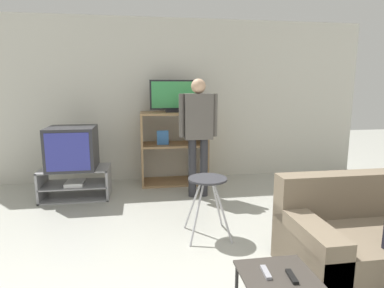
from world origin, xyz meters
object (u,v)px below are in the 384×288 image
(television_flat, at_px, (174,97))
(remote_control_white, at_px, (266,272))
(person_standing_adult, at_px, (198,126))
(tv_stand, at_px, (76,183))
(folding_stool, at_px, (208,187))
(media_shelf, at_px, (174,147))
(remote_control_black, at_px, (292,276))
(snack_table, at_px, (279,282))
(television_main, at_px, (72,148))

(television_flat, distance_m, remote_control_white, 3.39)
(person_standing_adult, bearing_deg, television_flat, 110.21)
(remote_control_white, bearing_deg, tv_stand, 126.49)
(folding_stool, bearing_deg, media_shelf, 94.51)
(folding_stool, relative_size, person_standing_adult, 0.38)
(folding_stool, bearing_deg, remote_control_black, -79.32)
(television_flat, xyz_separation_m, snack_table, (0.33, -3.27, -1.06))
(person_standing_adult, bearing_deg, remote_control_black, -86.92)
(person_standing_adult, bearing_deg, media_shelf, 111.36)
(tv_stand, bearing_deg, folding_stool, -42.04)
(snack_table, relative_size, remote_control_white, 3.27)
(tv_stand, xyz_separation_m, snack_table, (1.76, -2.76, 0.11))
(media_shelf, distance_m, remote_control_black, 3.31)
(television_main, distance_m, media_shelf, 1.53)
(television_main, bearing_deg, tv_stand, 44.04)
(snack_table, bearing_deg, media_shelf, 95.93)
(television_flat, bearing_deg, snack_table, -84.26)
(media_shelf, xyz_separation_m, snack_table, (0.34, -3.25, -0.26))
(tv_stand, relative_size, snack_table, 1.95)
(remote_control_black, bearing_deg, remote_control_white, 159.78)
(tv_stand, relative_size, television_flat, 1.24)
(television_main, xyz_separation_m, person_standing_adult, (1.71, -0.18, 0.28))
(television_flat, distance_m, folding_stool, 2.11)
(remote_control_white, bearing_deg, folding_stool, 99.66)
(folding_stool, relative_size, snack_table, 1.33)
(tv_stand, relative_size, person_standing_adult, 0.56)
(television_main, xyz_separation_m, remote_control_black, (1.84, -2.77, -0.35))
(television_flat, bearing_deg, person_standing_adult, -69.79)
(tv_stand, relative_size, media_shelf, 0.81)
(television_flat, relative_size, folding_stool, 1.19)
(tv_stand, xyz_separation_m, television_main, (-0.01, -0.01, 0.50))
(tv_stand, bearing_deg, television_flat, 19.52)
(television_main, xyz_separation_m, television_flat, (1.45, 0.52, 0.66))
(remote_control_black, height_order, person_standing_adult, person_standing_adult)
(television_flat, distance_m, snack_table, 3.45)
(folding_stool, height_order, person_standing_adult, person_standing_adult)
(television_main, bearing_deg, media_shelf, 19.32)
(media_shelf, height_order, folding_stool, media_shelf)
(tv_stand, distance_m, folding_stool, 2.14)
(television_flat, bearing_deg, folding_stool, -85.81)
(snack_table, height_order, remote_control_white, remote_control_white)
(remote_control_white, bearing_deg, television_main, 126.84)
(folding_stool, xyz_separation_m, snack_table, (0.19, -1.34, -0.21))
(television_flat, xyz_separation_m, folding_stool, (0.14, -1.93, -0.85))
(tv_stand, height_order, television_main, television_main)
(tv_stand, bearing_deg, remote_control_black, -56.67)
(television_main, relative_size, person_standing_adult, 0.38)
(television_main, relative_size, remote_control_black, 4.32)
(remote_control_white, distance_m, person_standing_adult, 2.59)
(snack_table, xyz_separation_m, remote_control_black, (0.07, -0.02, 0.05))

